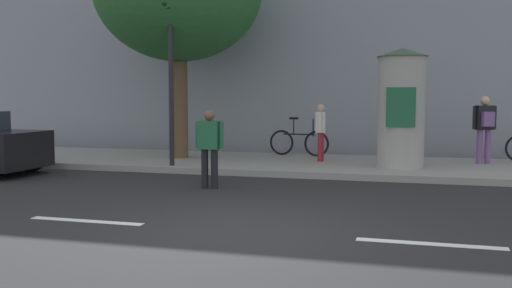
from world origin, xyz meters
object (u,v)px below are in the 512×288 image
Objects in this scene: traffic_light at (169,41)px; bicycle_leaning at (299,142)px; pedestrian_in_dark_shirt at (321,129)px; poster_column at (401,107)px; pedestrian_near_pole at (209,143)px; pedestrian_with_backpack at (485,124)px.

traffic_light is 4.80m from bicycle_leaning.
traffic_light is 3.02× the size of pedestrian_in_dark_shirt.
traffic_light is at bearing -167.39° from poster_column.
poster_column is at bearing -21.30° from pedestrian_in_dark_shirt.
poster_column is 4.88m from pedestrian_near_pole.
traffic_light is 2.54× the size of bicycle_leaning.
bicycle_leaning is at bearing 50.73° from traffic_light.
bicycle_leaning is (0.80, 5.14, -0.36)m from pedestrian_near_pole.
bicycle_leaning is at bearing 81.13° from pedestrian_near_pole.
traffic_light is at bearing -149.36° from pedestrian_in_dark_shirt.
pedestrian_in_dark_shirt reaches higher than bicycle_leaning.
traffic_light is at bearing -161.32° from pedestrian_with_backpack.
traffic_light reaches higher than poster_column.
poster_column is (5.36, 1.20, -1.57)m from traffic_light.
pedestrian_with_backpack reaches higher than pedestrian_in_dark_shirt.
pedestrian_with_backpack is at bearing 7.19° from pedestrian_in_dark_shirt.
bicycle_leaning is (2.55, 3.12, -2.60)m from traffic_light.
pedestrian_near_pole is 0.88× the size of bicycle_leaning.
pedestrian_in_dark_shirt is 0.84× the size of bicycle_leaning.
pedestrian_with_backpack is at bearing 18.68° from traffic_light.
poster_column is 1.80× the size of pedestrian_near_pole.
traffic_light is 3.48m from pedestrian_near_pole.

